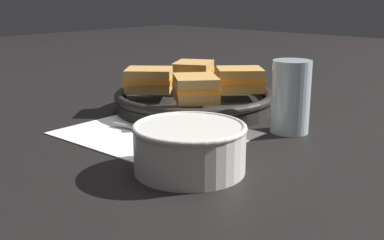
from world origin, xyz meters
TOP-DOWN VIEW (x-y plane):
  - ground_plane at (0.00, 0.00)m, footprint 4.00×4.00m
  - napkin at (-0.05, 0.01)m, footprint 0.30×0.26m
  - soup_bowl at (0.12, -0.08)m, footprint 0.16×0.16m
  - spoon at (-0.03, 0.00)m, footprint 0.14×0.04m
  - skillet at (-0.11, 0.18)m, footprint 0.33×0.33m
  - sandwich_near_left at (-0.18, 0.11)m, footprint 0.12×0.12m
  - sandwich_near_right at (-0.05, 0.11)m, footprint 0.12×0.12m
  - sandwich_far_left at (-0.04, 0.24)m, footprint 0.12×0.12m
  - sandwich_far_right at (-0.17, 0.24)m, footprint 0.11×0.12m
  - drinking_glass at (0.12, 0.17)m, footprint 0.07×0.07m

SIDE VIEW (x-z plane):
  - ground_plane at x=0.00m, z-range 0.00..0.00m
  - napkin at x=-0.05m, z-range 0.00..0.00m
  - spoon at x=-0.03m, z-range 0.00..0.01m
  - skillet at x=-0.11m, z-range 0.00..0.04m
  - soup_bowl at x=0.12m, z-range 0.00..0.07m
  - drinking_glass at x=0.12m, z-range 0.00..0.13m
  - sandwich_near_left at x=-0.18m, z-range 0.04..0.09m
  - sandwich_near_right at x=-0.05m, z-range 0.04..0.09m
  - sandwich_far_left at x=-0.04m, z-range 0.04..0.09m
  - sandwich_far_right at x=-0.17m, z-range 0.04..0.09m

